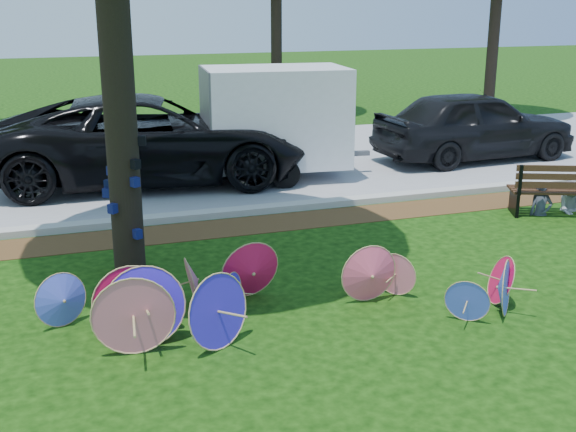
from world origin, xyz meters
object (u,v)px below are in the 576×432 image
at_px(person_right, 576,178).
at_px(person_left, 543,184).
at_px(park_bench, 561,188).
at_px(black_van, 151,139).
at_px(cargo_trailer, 276,117).
at_px(parasol_pile, 239,294).
at_px(dark_pickup, 475,125).

bearing_deg(person_right, person_left, -158.89).
bearing_deg(park_bench, black_van, 166.69).
bearing_deg(cargo_trailer, black_van, 176.23).
xyz_separation_m(parasol_pile, dark_pickup, (7.77, 7.19, 0.44)).
bearing_deg(cargo_trailer, person_left, -43.52).
distance_m(parasol_pile, park_bench, 7.17).
distance_m(park_bench, person_left, 0.37).
bearing_deg(cargo_trailer, person_right, -38.49).
xyz_separation_m(dark_pickup, person_left, (-1.45, -4.50, -0.27)).
height_order(cargo_trailer, park_bench, cargo_trailer).
bearing_deg(person_left, person_right, 18.35).
height_order(cargo_trailer, person_right, cargo_trailer).
height_order(parasol_pile, person_left, person_left).
xyz_separation_m(dark_pickup, person_right, (-0.75, -4.50, -0.21)).
height_order(park_bench, person_left, person_left).
xyz_separation_m(cargo_trailer, park_bench, (3.98, -4.30, -0.86)).
height_order(black_van, park_bench, black_van).
xyz_separation_m(parasol_pile, black_van, (0.09, 7.39, 0.52)).
bearing_deg(dark_pickup, parasol_pile, 129.56).
height_order(dark_pickup, cargo_trailer, cargo_trailer).
relative_size(cargo_trailer, park_bench, 1.62).
height_order(park_bench, person_right, person_right).
bearing_deg(dark_pickup, person_right, 167.27).
distance_m(person_left, person_right, 0.70).
xyz_separation_m(black_van, dark_pickup, (7.68, -0.20, -0.08)).
distance_m(dark_pickup, cargo_trailer, 5.11).
distance_m(dark_pickup, park_bench, 4.69).
distance_m(black_van, person_right, 8.38).
bearing_deg(black_van, person_right, -117.69).
bearing_deg(cargo_trailer, parasol_pile, -105.17).
bearing_deg(black_van, dark_pickup, -85.04).
bearing_deg(park_bench, parasol_pile, -135.88).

